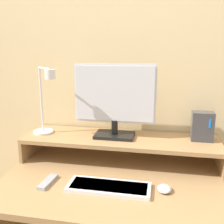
% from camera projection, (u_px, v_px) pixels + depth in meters
% --- Properties ---
extents(wall_back, '(6.00, 0.05, 2.50)m').
position_uv_depth(wall_back, '(126.00, 65.00, 1.57)').
color(wall_back, beige).
rests_on(wall_back, ground_plane).
extents(desk, '(1.10, 0.74, 0.72)m').
position_uv_depth(desk, '(113.00, 215.00, 1.36)').
color(desk, '#A87F51').
rests_on(desk, ground_plane).
extents(monitor_shelf, '(1.10, 0.31, 0.14)m').
position_uv_depth(monitor_shelf, '(120.00, 141.00, 1.49)').
color(monitor_shelf, '#A87F51').
rests_on(monitor_shelf, desk).
extents(monitor, '(0.46, 0.15, 0.41)m').
position_uv_depth(monitor, '(115.00, 99.00, 1.45)').
color(monitor, black).
rests_on(monitor, monitor_shelf).
extents(desk_lamp, '(0.20, 0.19, 0.39)m').
position_uv_depth(desk_lamp, '(46.00, 103.00, 1.47)').
color(desk_lamp, silver).
rests_on(desk_lamp, monitor_shelf).
extents(router_dock, '(0.11, 0.08, 0.16)m').
position_uv_depth(router_dock, '(202.00, 126.00, 1.42)').
color(router_dock, '#3D3D42').
rests_on(router_dock, monitor_shelf).
extents(keyboard, '(0.38, 0.14, 0.02)m').
position_uv_depth(keyboard, '(109.00, 187.00, 1.20)').
color(keyboard, silver).
rests_on(keyboard, desk).
extents(mouse, '(0.06, 0.08, 0.03)m').
position_uv_depth(mouse, '(164.00, 189.00, 1.18)').
color(mouse, silver).
rests_on(mouse, desk).
extents(remote_control, '(0.05, 0.14, 0.02)m').
position_uv_depth(remote_control, '(48.00, 182.00, 1.25)').
color(remote_control, '#99999E').
rests_on(remote_control, desk).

